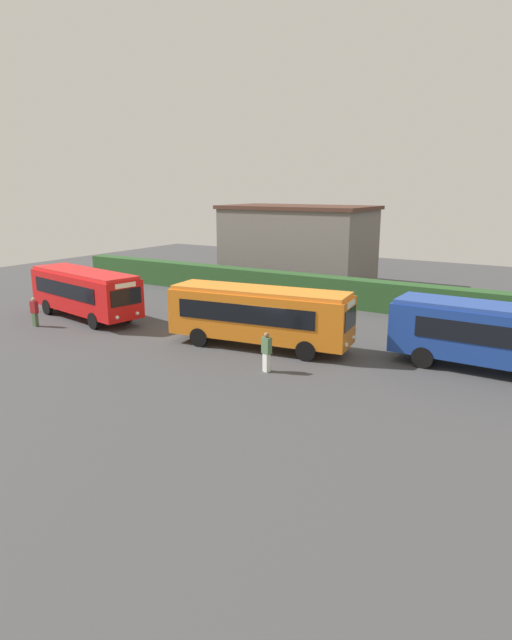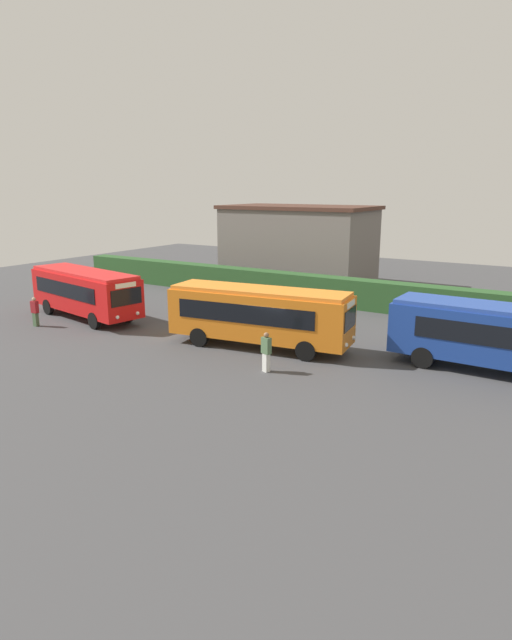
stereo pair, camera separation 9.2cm
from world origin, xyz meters
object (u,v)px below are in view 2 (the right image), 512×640
at_px(bus_red, 85,291).
at_px(bus_orange, 259,314).
at_px(person_right, 266,351).
at_px(person_left, 94,295).
at_px(person_center, 35,311).
at_px(bus_blue, 494,334).

xyz_separation_m(bus_red, bus_orange, (12.70, 0.31, 0.04)).
bearing_deg(person_right, person_left, -90.98).
bearing_deg(person_center, person_right, -92.17).
relative_size(bus_orange, person_left, 5.92).
relative_size(bus_blue, person_right, 4.94).
distance_m(person_left, person_center, 5.67).
relative_size(bus_red, person_right, 5.08).
distance_m(bus_blue, person_left, 25.65).
bearing_deg(bus_red, bus_blue, 16.72).
distance_m(bus_red, person_center, 3.29).
relative_size(bus_red, person_center, 5.30).
bearing_deg(bus_orange, person_left, 163.79).
height_order(bus_red, person_right, bus_red).
height_order(bus_red, person_center, bus_red).
bearing_deg(bus_blue, person_right, 32.94).
relative_size(person_center, person_right, 0.96).
bearing_deg(bus_orange, bus_blue, 4.33).
height_order(person_left, person_center, person_center).
bearing_deg(bus_red, person_center, -97.43).
xyz_separation_m(bus_red, person_left, (-2.10, 2.53, -0.90)).
relative_size(bus_orange, person_right, 5.34).
height_order(bus_orange, bus_blue, bus_orange).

